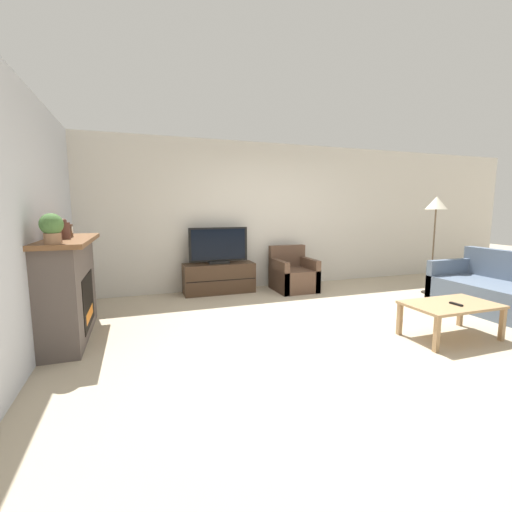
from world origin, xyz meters
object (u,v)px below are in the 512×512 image
Objects in this scene: coffee_table at (451,307)px; remote at (456,304)px; mantel_vase_left at (57,231)px; mantel_clock at (69,231)px; armchair at (293,275)px; fireplace at (69,288)px; tv_stand at (219,278)px; potted_plant at (52,227)px; tv at (219,247)px; mantel_vase_centre_left at (64,230)px; floor_lamp at (436,209)px.

remote is (-0.01, -0.07, 0.06)m from coffee_table.
mantel_vase_left reaches higher than coffee_table.
mantel_clock reaches higher than armchair.
fireplace is at bearing 157.00° from remote.
coffee_table is 0.09m from remote.
armchair reaches higher than remote.
mantel_clock is 0.14× the size of coffee_table.
potted_plant is at bearing -133.68° from tv_stand.
tv_stand is at bearing 35.59° from fireplace.
tv_stand is (2.09, 1.99, -1.01)m from mantel_vase_left.
mantel_clock is 3.73m from armchair.
tv_stand is 1.20× the size of tv.
mantel_vase_left is (0.02, -0.48, 0.68)m from fireplace.
potted_plant is 4.08m from armchair.
potted_plant is 0.36× the size of armchair.
fireplace is 0.84m from mantel_vase_left.
fireplace is 3.69m from armchair.
tv_stand is 3.61m from coffee_table.
mantel_vase_centre_left is at bearing 90.00° from mantel_vase_left.
tv_stand is at bearing 90.00° from tv.
potted_plant is (0.00, -0.56, 0.06)m from mantel_vase_centre_left.
fireplace reaches higher than tv_stand.
mantel_vase_left reaches higher than tv.
floor_lamp is at bearing 0.98° from mantel_clock.
potted_plant reaches higher than coffee_table.
remote is (4.13, -1.42, -0.84)m from mantel_vase_centre_left.
mantel_vase_left is 1.63× the size of mantel_clock.
fireplace is 10.58× the size of remote.
mantel_clock is 0.12× the size of tv_stand.
fireplace is 5.54× the size of potted_plant.
mantel_clock is 5.65m from floor_lamp.
tv_stand is 8.23× the size of remote.
mantel_vase_centre_left reaches higher than armchair.
coffee_table is at bearing -10.75° from potted_plant.
floor_lamp reaches higher than coffee_table.
remote is at bearing -56.22° from tv_stand.
tv is 3.68m from remote.
fireplace is 2.61m from tv_stand.
armchair is 0.47× the size of floor_lamp.
fireplace is at bearing -159.64° from armchair.
remote is (0.70, -2.81, 0.15)m from armchair.
tv is 1.00× the size of coffee_table.
floor_lamp is (3.55, -1.25, 0.65)m from tv.
mantel_vase_left is at bearing 166.59° from coffee_table.
mantel_vase_left is 0.84× the size of potted_plant.
potted_plant is at bearing 169.25° from coffee_table.
fireplace is at bearing -144.41° from tv_stand.
mantel_clock is 0.85m from potted_plant.
mantel_vase_centre_left is 2.83m from tv_stand.
tv is (2.11, 1.51, 0.24)m from fireplace.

